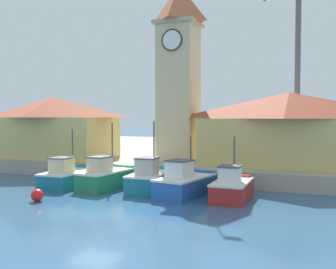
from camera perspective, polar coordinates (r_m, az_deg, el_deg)
ground_plane at (r=20.81m, az=-10.61°, el=-10.97°), size 300.00×300.00×0.00m
quay_wharf at (r=47.49m, az=8.61°, el=-2.62°), size 120.00×40.00×1.17m
fishing_boat_far_left at (r=28.55m, az=-14.33°, el=-5.85°), size 2.44×4.83×4.00m
fishing_boat_left_outer at (r=27.09m, az=-8.88°, el=-6.10°), size 2.48×4.84×4.44m
fishing_boat_left_inner at (r=25.99m, az=-2.51°, el=-6.46°), size 2.49×4.79×4.58m
fishing_boat_mid_left at (r=24.37m, az=2.56°, el=-7.07°), size 2.93×5.04×3.65m
fishing_boat_center at (r=23.62m, az=9.29°, el=-7.57°), size 2.10×4.24×3.68m
clock_tower at (r=33.74m, az=1.55°, el=9.65°), size 3.53×3.53×16.40m
warehouse_left at (r=37.36m, az=-16.31°, el=1.13°), size 11.23×5.94×5.51m
warehouse_right at (r=30.68m, az=17.15°, el=0.83°), size 13.27×5.88×5.51m
port_crane_near at (r=41.54m, az=18.11°, el=8.81°), size 5.61×8.34×22.23m
mooring_buoy at (r=24.02m, az=-18.45°, el=-8.35°), size 0.72×0.72×0.72m
dock_worker_near_tower at (r=29.00m, az=7.53°, el=-3.08°), size 0.34×0.22×1.62m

